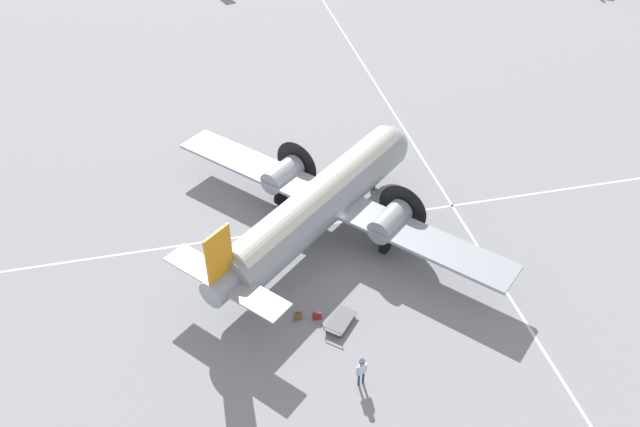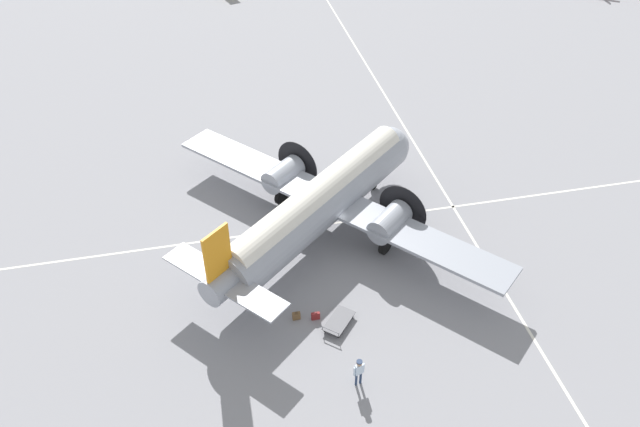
% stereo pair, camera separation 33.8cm
% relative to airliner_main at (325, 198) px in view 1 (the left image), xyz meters
% --- Properties ---
extents(ground_plane, '(300.00, 300.00, 0.00)m').
position_rel_airliner_main_xyz_m(ground_plane, '(0.35, 0.31, -2.63)').
color(ground_plane, gray).
extents(apron_line_eastwest, '(120.00, 0.16, 0.01)m').
position_rel_airliner_main_xyz_m(apron_line_eastwest, '(0.35, -0.71, -2.62)').
color(apron_line_eastwest, silver).
rests_on(apron_line_eastwest, ground_plane).
extents(apron_line_northsouth, '(0.16, 120.00, 0.01)m').
position_rel_airliner_main_xyz_m(apron_line_northsouth, '(-8.69, 0.31, -2.62)').
color(apron_line_northsouth, silver).
rests_on(apron_line_northsouth, ground_plane).
extents(airliner_main, '(18.53, 19.07, 6.12)m').
position_rel_airliner_main_xyz_m(airliner_main, '(0.00, 0.00, 0.00)').
color(airliner_main, '#9399A3').
rests_on(airliner_main, ground_plane).
extents(crew_foreground, '(0.57, 0.35, 1.71)m').
position_rel_airliner_main_xyz_m(crew_foreground, '(0.81, 11.16, -1.55)').
color(crew_foreground, navy).
rests_on(crew_foreground, ground_plane).
extents(suitcase_near_door, '(0.43, 0.20, 0.49)m').
position_rel_airliner_main_xyz_m(suitcase_near_door, '(2.96, 6.53, -2.40)').
color(suitcase_near_door, brown).
rests_on(suitcase_near_door, ground_plane).
extents(suitcase_upright_spare, '(0.46, 0.16, 0.50)m').
position_rel_airliner_main_xyz_m(suitcase_upright_spare, '(1.97, 6.75, -2.39)').
color(suitcase_upright_spare, maroon).
rests_on(suitcase_upright_spare, ground_plane).
extents(baggage_cart, '(2.04, 2.13, 0.56)m').
position_rel_airliner_main_xyz_m(baggage_cart, '(0.87, 7.40, -2.35)').
color(baggage_cart, '#56565B').
rests_on(baggage_cart, ground_plane).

